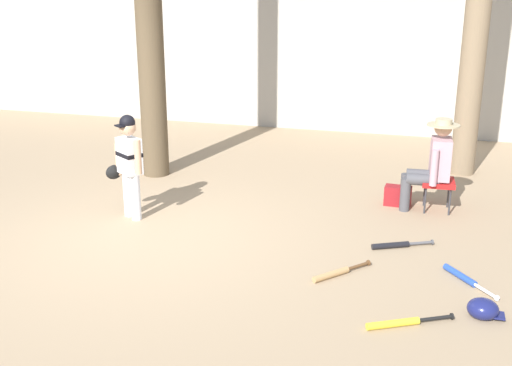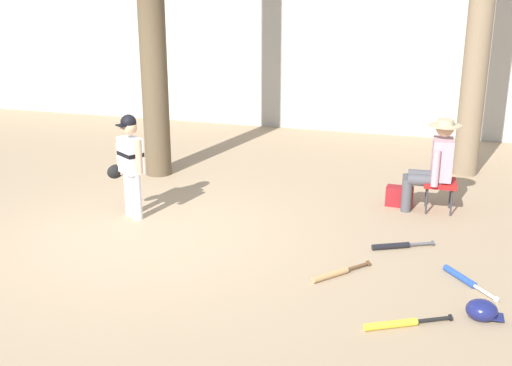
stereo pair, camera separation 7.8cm
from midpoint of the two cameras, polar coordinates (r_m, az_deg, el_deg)
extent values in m
plane|color=#9E8466|center=(7.47, -10.06, -4.94)|extent=(60.00, 60.00, 0.00)
cube|color=#ADA89E|center=(12.71, 1.76, 11.36)|extent=(18.00, 0.36, 2.81)
cone|color=brown|center=(9.85, -9.08, 0.80)|extent=(0.55, 0.55, 0.23)
cone|color=#7F6B51|center=(10.26, 17.64, 0.87)|extent=(0.58, 0.58, 0.22)
cylinder|color=white|center=(7.97, -10.98, -1.26)|extent=(0.12, 0.12, 0.58)
cylinder|color=white|center=(8.12, -11.61, -0.94)|extent=(0.12, 0.12, 0.58)
cube|color=white|center=(7.90, -11.52, 2.40)|extent=(0.36, 0.33, 0.44)
cube|color=black|center=(7.89, -11.53, 2.55)|extent=(0.37, 0.34, 0.05)
sphere|color=tan|center=(7.81, -11.68, 4.87)|extent=(0.20, 0.20, 0.20)
sphere|color=black|center=(7.80, -11.71, 5.30)|extent=(0.19, 0.19, 0.19)
cube|color=black|center=(7.76, -12.28, 5.01)|extent=(0.17, 0.16, 0.02)
cylinder|color=tan|center=(7.68, -10.79, 2.30)|extent=(0.11, 0.11, 0.42)
cylinder|color=tan|center=(8.08, -12.46, 2.10)|extent=(0.11, 0.11, 0.40)
ellipsoid|color=black|center=(8.12, -12.83, 0.96)|extent=(0.22, 0.25, 0.18)
cube|color=red|center=(8.42, 15.71, 0.07)|extent=(0.42, 0.42, 0.06)
cylinder|color=#333338|center=(8.33, 14.62, -1.41)|extent=(0.02, 0.02, 0.38)
cylinder|color=#333338|center=(8.61, 14.57, -0.76)|extent=(0.02, 0.02, 0.38)
cylinder|color=#333338|center=(8.35, 16.67, -1.55)|extent=(0.02, 0.02, 0.38)
cylinder|color=#333338|center=(8.63, 16.56, -0.90)|extent=(0.02, 0.02, 0.38)
cylinder|color=#47474C|center=(8.36, 12.92, -1.02)|extent=(0.13, 0.13, 0.43)
cylinder|color=#47474C|center=(8.55, 12.92, -0.60)|extent=(0.13, 0.13, 0.43)
cylinder|color=#47474C|center=(8.30, 14.40, 0.29)|extent=(0.41, 0.17, 0.15)
cylinder|color=#47474C|center=(8.49, 14.37, 0.69)|extent=(0.41, 0.17, 0.15)
cube|color=#B28C99|center=(8.33, 15.89, 2.10)|extent=(0.26, 0.37, 0.52)
cylinder|color=#B28C99|center=(8.13, 15.37, 1.32)|extent=(0.10, 0.10, 0.46)
cylinder|color=#B28C99|center=(8.56, 15.26, 2.14)|extent=(0.10, 0.10, 0.46)
sphere|color=tan|center=(8.24, 16.13, 4.77)|extent=(0.22, 0.22, 0.22)
cylinder|color=tan|center=(8.23, 16.15, 5.00)|extent=(0.40, 0.40, 0.02)
cylinder|color=tan|center=(8.22, 16.17, 5.22)|extent=(0.20, 0.20, 0.09)
cube|color=maroon|center=(8.56, 12.29, -1.12)|extent=(0.35, 0.20, 0.26)
cylinder|color=#2347AD|center=(6.74, 17.42, -7.86)|extent=(0.33, 0.39, 0.07)
cylinder|color=silver|center=(6.49, 19.51, -9.10)|extent=(0.21, 0.25, 0.03)
cylinder|color=silver|center=(6.40, 20.39, -9.62)|extent=(0.05, 0.05, 0.06)
cylinder|color=black|center=(7.25, 11.61, -5.49)|extent=(0.41, 0.25, 0.07)
cylinder|color=#4C4C51|center=(7.38, 14.17, -5.22)|extent=(0.27, 0.16, 0.03)
cylinder|color=#4C4C51|center=(7.44, 15.17, -5.12)|extent=(0.04, 0.06, 0.06)
cylinder|color=yellow|center=(5.73, 11.73, -12.19)|extent=(0.45, 0.29, 0.07)
cylinder|color=black|center=(5.89, 15.35, -11.58)|extent=(0.29, 0.18, 0.03)
cylinder|color=black|center=(5.96, 16.73, -11.33)|extent=(0.04, 0.06, 0.06)
cylinder|color=tan|center=(6.48, 6.36, -8.13)|extent=(0.33, 0.37, 0.07)
cylinder|color=brown|center=(6.70, 8.76, -7.33)|extent=(0.21, 0.24, 0.03)
cylinder|color=brown|center=(6.79, 9.68, -7.03)|extent=(0.05, 0.05, 0.06)
ellipsoid|color=navy|center=(6.06, 19.25, -10.56)|extent=(0.27, 0.25, 0.19)
cube|color=navy|center=(6.09, 20.45, -11.01)|extent=(0.11, 0.14, 0.02)
camera|label=1|loc=(0.04, -90.32, -0.11)|focal=44.79mm
camera|label=2|loc=(0.04, 89.68, 0.11)|focal=44.79mm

